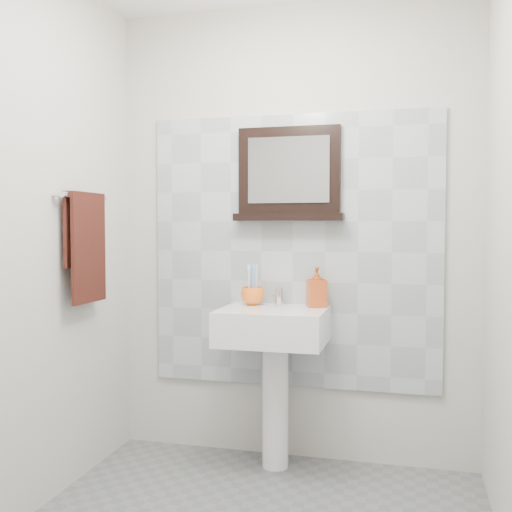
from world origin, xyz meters
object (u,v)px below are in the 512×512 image
at_px(pedestal_sink, 273,343).
at_px(framed_mirror, 289,177).
at_px(hand_towel, 86,239).
at_px(toothbrush_cup, 253,296).
at_px(soap_dispenser, 317,287).

distance_m(pedestal_sink, framed_mirror, 0.90).
relative_size(pedestal_sink, hand_towel, 1.75).
bearing_deg(toothbrush_cup, soap_dispenser, 1.79).
distance_m(framed_mirror, hand_towel, 1.12).
bearing_deg(framed_mirror, soap_dispenser, -22.50).
xyz_separation_m(pedestal_sink, hand_towel, (-0.88, -0.36, 0.55)).
bearing_deg(pedestal_sink, hand_towel, -158.00).
bearing_deg(soap_dispenser, hand_towel, -177.87).
distance_m(pedestal_sink, soap_dispenser, 0.38).
xyz_separation_m(toothbrush_cup, soap_dispenser, (0.35, 0.01, 0.06)).
xyz_separation_m(soap_dispenser, hand_towel, (-1.09, -0.47, 0.26)).
relative_size(toothbrush_cup, soap_dispenser, 0.58).
distance_m(toothbrush_cup, hand_towel, 0.93).
height_order(pedestal_sink, toothbrush_cup, pedestal_sink).
xyz_separation_m(pedestal_sink, framed_mirror, (0.04, 0.19, 0.88)).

